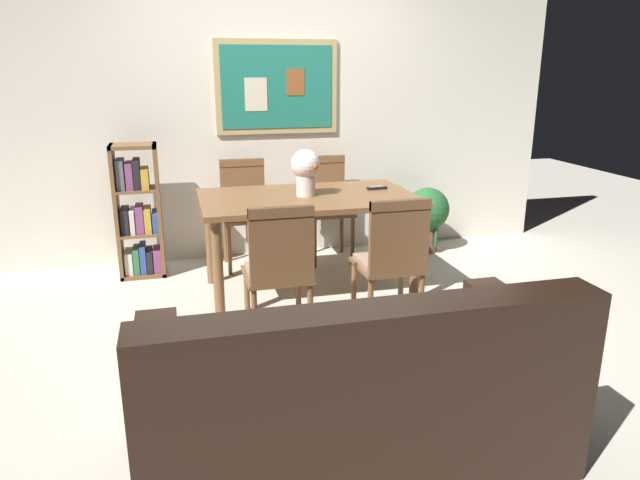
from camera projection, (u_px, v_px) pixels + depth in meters
ground_plane at (319, 319)px, 4.03m from camera, size 12.00×12.00×0.00m
wall_back_with_painting at (274, 110)px, 5.17m from camera, size 5.20×0.14×2.60m
dining_table at (308, 208)px, 4.32m from camera, size 1.57×0.94×0.76m
dining_chair_far_right at (326, 199)px, 5.20m from camera, size 0.40×0.41×0.91m
dining_chair_far_left at (245, 204)px, 5.01m from camera, size 0.40×0.41×0.91m
dining_chair_near_left at (279, 264)px, 3.50m from camera, size 0.40×0.41×0.91m
dining_chair_near_right at (392, 255)px, 3.67m from camera, size 0.40×0.41×0.91m
leather_couch at (355, 399)px, 2.50m from camera, size 1.80×0.84×0.84m
bookshelf at (139, 216)px, 4.75m from camera, size 0.36×0.28×1.09m
potted_ivy at (427, 214)px, 5.41m from camera, size 0.40×0.40×0.60m
flower_vase at (306, 169)px, 4.24m from camera, size 0.22×0.22×0.34m
tv_remote at (377, 188)px, 4.52m from camera, size 0.16×0.05×0.02m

